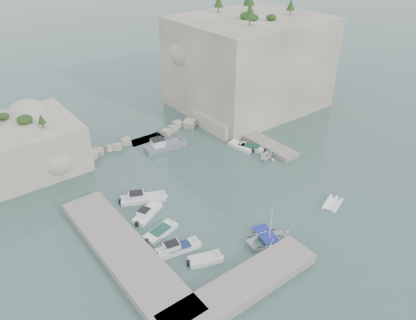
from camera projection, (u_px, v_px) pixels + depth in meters
ground at (235, 197)px, 54.45m from camera, size 400.00×400.00×0.00m
cliff_east at (249, 63)px, 77.92m from camera, size 26.00×22.00×17.00m
cliff_terrace at (225, 119)px, 72.93m from camera, size 8.00×10.00×2.50m
outcrop_west at (21, 147)px, 59.22m from camera, size 16.00×14.00×7.00m
quay_west at (124, 253)px, 44.55m from camera, size 5.00×24.00×1.10m
quay_south at (242, 287)px, 40.38m from camera, size 18.00×4.00×1.10m
ledge_east at (257, 139)px, 68.17m from camera, size 3.00×16.00×0.80m
breakwater at (146, 136)px, 68.58m from camera, size 28.00×3.00×1.40m
motorboat_a at (144, 200)px, 53.86m from camera, size 6.67×4.46×1.40m
motorboat_b at (148, 215)px, 51.15m from camera, size 5.26×3.81×1.40m
motorboat_c at (161, 233)px, 48.12m from camera, size 5.09×2.88×0.70m
motorboat_d at (178, 250)px, 45.67m from camera, size 5.71×2.69×1.40m
motorboat_e at (205, 261)px, 44.17m from camera, size 4.34×2.88×0.70m
rowboat at (269, 242)px, 46.88m from camera, size 6.26×5.06×1.14m
inflatable_dinghy at (332, 205)px, 52.95m from camera, size 4.06×2.90×0.44m
tender_east_a at (266, 159)px, 63.21m from camera, size 3.87×3.56×1.72m
tender_east_b at (252, 149)px, 65.99m from camera, size 3.41×5.08×0.70m
tender_east_c at (241, 148)px, 66.30m from camera, size 2.30×5.16×0.70m
tender_east_d at (232, 136)px, 69.92m from camera, size 5.38×3.21×1.95m
work_boat at (166, 148)px, 66.17m from camera, size 7.77×3.11×2.20m
rowboat_mast at (271, 224)px, 45.53m from camera, size 0.10×0.10×4.20m
vegetation at (224, 14)px, 71.37m from camera, size 53.48×13.88×13.40m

